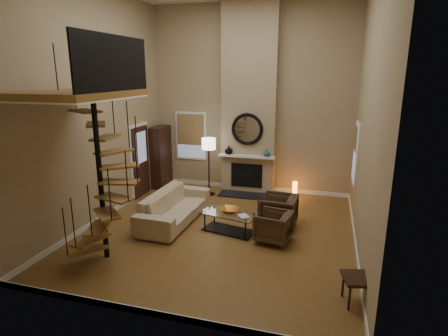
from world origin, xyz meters
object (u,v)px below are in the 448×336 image
(hutch, at_px, (160,157))
(sofa, at_px, (174,206))
(armchair_near, at_px, (281,211))
(side_chair, at_px, (365,274))
(accent_lamp, at_px, (295,190))
(coffee_table, at_px, (229,220))
(armchair_far, at_px, (276,227))
(floor_lamp, at_px, (209,148))

(hutch, height_order, sofa, hutch)
(sofa, bearing_deg, armchair_near, -78.25)
(side_chair, bearing_deg, armchair_near, 121.27)
(accent_lamp, xyz_separation_m, side_chair, (1.52, -4.77, 0.28))
(sofa, relative_size, coffee_table, 1.75)
(sofa, xyz_separation_m, armchair_far, (2.57, -0.47, -0.04))
(sofa, height_order, armchair_near, sofa)
(armchair_far, relative_size, coffee_table, 0.51)
(armchair_near, height_order, side_chair, side_chair)
(hutch, bearing_deg, armchair_far, -36.18)
(armchair_far, distance_m, side_chair, 2.42)
(side_chair, bearing_deg, accent_lamp, 107.72)
(coffee_table, bearing_deg, accent_lamp, 65.73)
(side_chair, bearing_deg, armchair_far, 132.65)
(armchair_far, height_order, coffee_table, armchair_far)
(coffee_table, bearing_deg, floor_lamp, 118.11)
(floor_lamp, height_order, side_chair, floor_lamp)
(hutch, xyz_separation_m, sofa, (1.57, -2.55, -0.55))
(hutch, height_order, floor_lamp, hutch)
(armchair_far, xyz_separation_m, side_chair, (1.63, -1.77, 0.17))
(accent_lamp, bearing_deg, coffee_table, -114.27)
(accent_lamp, bearing_deg, armchair_near, -93.48)
(armchair_near, height_order, floor_lamp, floor_lamp)
(side_chair, bearing_deg, sofa, 151.85)
(sofa, distance_m, armchair_near, 2.59)
(floor_lamp, distance_m, accent_lamp, 2.78)
(armchair_far, bearing_deg, floor_lamp, -127.94)
(sofa, height_order, floor_lamp, floor_lamp)
(armchair_near, relative_size, side_chair, 0.85)
(armchair_near, bearing_deg, hutch, -112.24)
(sofa, bearing_deg, accent_lamp, -45.33)
(hutch, bearing_deg, armchair_near, -26.82)
(armchair_far, bearing_deg, side_chair, 52.56)
(sofa, relative_size, armchair_far, 3.42)
(hutch, bearing_deg, coffee_table, -42.44)
(armchair_near, distance_m, armchair_far, 0.94)
(hutch, bearing_deg, floor_lamp, -12.49)
(hutch, bearing_deg, side_chair, -39.75)
(coffee_table, distance_m, floor_lamp, 2.91)
(coffee_table, height_order, accent_lamp, accent_lamp)
(sofa, distance_m, armchair_far, 2.61)
(armchair_near, relative_size, floor_lamp, 0.49)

